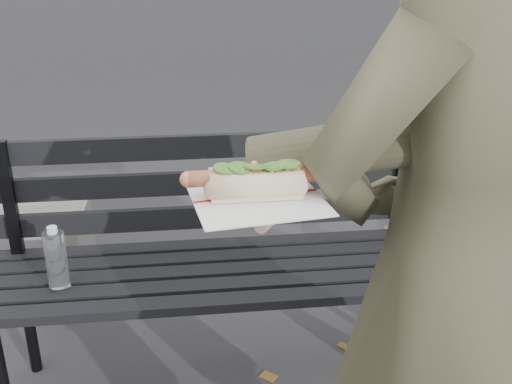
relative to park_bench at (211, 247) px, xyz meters
The scene contains 3 objects.
park_bench is the anchor object (origin of this frame).
person 1.03m from the park_bench, 64.94° to the right, with size 0.65×0.42×1.77m, color #47452F.
held_hotdog 1.12m from the park_bench, 76.17° to the right, with size 0.62×0.30×0.20m.
Camera 1 is at (0.01, -0.84, 1.47)m, focal length 42.00 mm.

